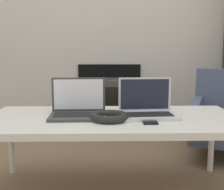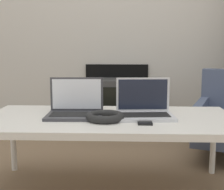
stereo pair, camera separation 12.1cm
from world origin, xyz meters
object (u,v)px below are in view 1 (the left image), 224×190
headphones (110,117)px  laptop_right (147,108)px  phone (149,121)px  laptop_left (78,108)px  tv (110,104)px

headphones → laptop_right: bearing=26.9°
phone → laptop_left: bearing=158.9°
tv → headphones: bearing=-90.8°
laptop_left → tv: size_ratio=0.62×
laptop_left → laptop_right: size_ratio=0.97×
headphones → tv: (0.02, 1.44, -0.20)m
laptop_left → phone: (0.38, -0.15, -0.04)m
tv → laptop_left: bearing=-98.3°
laptop_left → laptop_right: (0.39, -0.00, 0.00)m
headphones → phone: (0.20, -0.04, -0.02)m
headphones → laptop_left: bearing=148.2°
laptop_right → headphones: (-0.21, -0.11, -0.02)m
phone → tv: (-0.18, 1.48, -0.19)m
headphones → phone: headphones is taller
laptop_left → tv: (0.19, 1.33, -0.23)m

